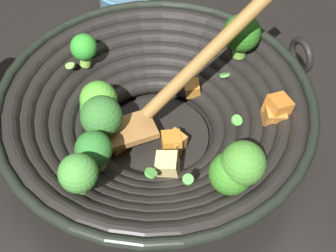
# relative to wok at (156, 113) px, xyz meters

# --- Properties ---
(ground_plane) EXTENTS (4.00, 4.00, 0.00)m
(ground_plane) POSITION_rel_wok_xyz_m (0.00, 0.00, -0.06)
(ground_plane) COLOR black
(wok) EXTENTS (0.43, 0.45, 0.23)m
(wok) POSITION_rel_wok_xyz_m (0.00, 0.00, 0.00)
(wok) COLOR black
(wok) RESTS_ON ground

